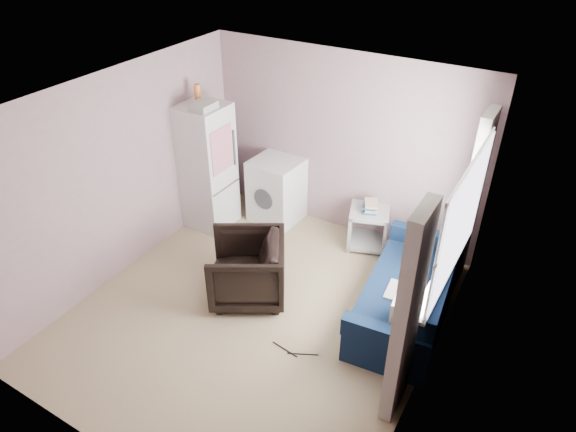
# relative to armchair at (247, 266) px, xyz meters

# --- Properties ---
(room) EXTENTS (3.84, 4.24, 2.54)m
(room) POSITION_rel_armchair_xyz_m (0.28, -0.18, 0.82)
(room) COLOR #9B8865
(room) RESTS_ON ground
(armchair) EXTENTS (1.11, 1.13, 0.87)m
(armchair) POSITION_rel_armchair_xyz_m (0.00, 0.00, 0.00)
(armchair) COLOR black
(armchair) RESTS_ON ground
(fridge) EXTENTS (0.64, 0.62, 2.02)m
(fridge) POSITION_rel_armchair_xyz_m (-1.35, 1.05, 0.47)
(fridge) COLOR silver
(fridge) RESTS_ON ground
(washing_machine) EXTENTS (0.70, 0.71, 0.93)m
(washing_machine) POSITION_rel_armchair_xyz_m (-0.59, 1.64, 0.05)
(washing_machine) COLOR silver
(washing_machine) RESTS_ON ground
(side_table) EXTENTS (0.64, 0.64, 0.69)m
(side_table) POSITION_rel_armchair_xyz_m (0.82, 1.66, -0.11)
(side_table) COLOR gray
(side_table) RESTS_ON ground
(sofa) EXTENTS (1.05, 2.01, 0.86)m
(sofa) POSITION_rel_armchair_xyz_m (1.78, 0.61, -0.12)
(sofa) COLOR #0C1C37
(sofa) RESTS_ON ground
(window_dressing) EXTENTS (0.17, 2.62, 2.18)m
(window_dressing) POSITION_rel_armchair_xyz_m (2.05, 0.51, 0.67)
(window_dressing) COLOR white
(window_dressing) RESTS_ON ground
(floor_cables) EXTENTS (0.51, 0.16, 0.01)m
(floor_cables) POSITION_rel_armchair_xyz_m (0.92, -0.50, -0.43)
(floor_cables) COLOR black
(floor_cables) RESTS_ON ground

